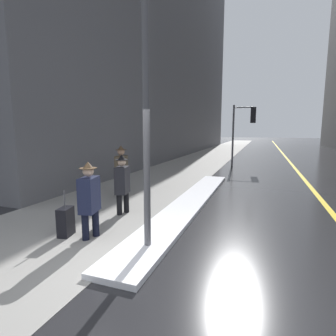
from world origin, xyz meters
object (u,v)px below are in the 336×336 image
traffic_light_near (246,122)px  rolling_suitcase (66,222)px  lamp_post (146,70)px  pedestrian_nearside (122,182)px  pedestrian_trailing (89,197)px  pedestrian_in_fedora (121,169)px

traffic_light_near → rolling_suitcase: (-2.69, -12.06, -2.32)m
lamp_post → pedestrian_nearside: lamp_post is taller
pedestrian_trailing → pedestrian_in_fedora: bearing=-172.8°
lamp_post → pedestrian_nearside: bearing=131.0°
lamp_post → pedestrian_in_fedora: size_ratio=3.17×
pedestrian_trailing → pedestrian_nearside: 1.60m
traffic_light_near → pedestrian_nearside: (-2.32, -10.39, -1.77)m
pedestrian_nearside → traffic_light_near: bearing=155.2°
lamp_post → traffic_light_near: bearing=85.9°
traffic_light_near → rolling_suitcase: 12.57m
pedestrian_in_fedora → rolling_suitcase: (0.59, -3.29, -0.61)m
traffic_light_near → rolling_suitcase: bearing=-106.0°
traffic_light_near → pedestrian_in_fedora: size_ratio=2.17×
pedestrian_trailing → pedestrian_nearside: size_ratio=1.01×
pedestrian_trailing → lamp_post: bearing=74.0°
pedestrian_nearside → pedestrian_in_fedora: pedestrian_in_fedora is taller
pedestrian_nearside → pedestrian_in_fedora: bearing=-161.7°
traffic_light_near → pedestrian_nearside: traffic_light_near is taller
pedestrian_in_fedora → rolling_suitcase: bearing=-2.1°
traffic_light_near → pedestrian_in_fedora: (-3.27, -8.77, -1.70)m
pedestrian_nearside → rolling_suitcase: bearing=-24.6°
pedestrian_in_fedora → rolling_suitcase: size_ratio=1.76×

